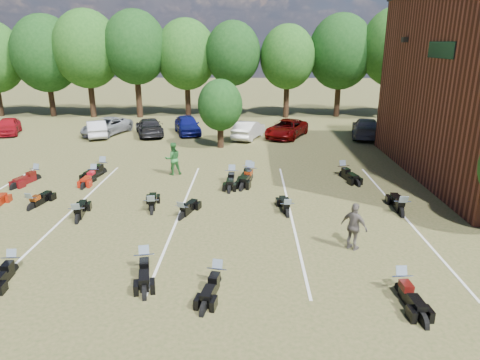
{
  "coord_description": "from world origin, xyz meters",
  "views": [
    {
      "loc": [
        0.14,
        -15.07,
        7.35
      ],
      "look_at": [
        -0.31,
        4.0,
        1.2
      ],
      "focal_mm": 32.0,
      "sensor_mm": 36.0,
      "label": 1
    }
  ],
  "objects_px": {
    "person_grey": "(354,227)",
    "car_0": "(8,126)",
    "motorcycle_3": "(217,284)",
    "car_4": "(187,125)",
    "motorcycle_14": "(37,180)",
    "person_green": "(173,159)"
  },
  "relations": [
    {
      "from": "person_grey",
      "to": "car_0",
      "type": "bearing_deg",
      "value": 3.98
    },
    {
      "from": "car_0",
      "to": "person_grey",
      "type": "distance_m",
      "value": 31.54
    },
    {
      "from": "person_grey",
      "to": "motorcycle_3",
      "type": "relative_size",
      "value": 0.88
    },
    {
      "from": "car_0",
      "to": "motorcycle_3",
      "type": "height_order",
      "value": "car_0"
    },
    {
      "from": "car_4",
      "to": "motorcycle_3",
      "type": "distance_m",
      "value": 23.88
    },
    {
      "from": "car_0",
      "to": "motorcycle_14",
      "type": "xyz_separation_m",
      "value": [
        8.23,
        -12.3,
        -0.69
      ]
    },
    {
      "from": "car_0",
      "to": "person_grey",
      "type": "relative_size",
      "value": 2.23
    },
    {
      "from": "motorcycle_14",
      "to": "person_grey",
      "type": "bearing_deg",
      "value": -11.98
    },
    {
      "from": "car_4",
      "to": "person_grey",
      "type": "distance_m",
      "value": 22.81
    },
    {
      "from": "person_grey",
      "to": "motorcycle_3",
      "type": "bearing_deg",
      "value": 72.1
    },
    {
      "from": "car_0",
      "to": "motorcycle_14",
      "type": "bearing_deg",
      "value": -76.1
    },
    {
      "from": "car_0",
      "to": "person_grey",
      "type": "xyz_separation_m",
      "value": [
        24.06,
        -20.39,
        0.22
      ]
    },
    {
      "from": "person_grey",
      "to": "motorcycle_14",
      "type": "height_order",
      "value": "person_grey"
    },
    {
      "from": "car_0",
      "to": "car_4",
      "type": "height_order",
      "value": "car_4"
    },
    {
      "from": "car_0",
      "to": "motorcycle_14",
      "type": "height_order",
      "value": "car_0"
    },
    {
      "from": "car_0",
      "to": "person_green",
      "type": "height_order",
      "value": "person_green"
    },
    {
      "from": "person_green",
      "to": "motorcycle_3",
      "type": "relative_size",
      "value": 0.92
    },
    {
      "from": "motorcycle_14",
      "to": "person_green",
      "type": "bearing_deg",
      "value": 24.13
    },
    {
      "from": "person_grey",
      "to": "car_4",
      "type": "bearing_deg",
      "value": -22.21
    },
    {
      "from": "person_grey",
      "to": "motorcycle_14",
      "type": "xyz_separation_m",
      "value": [
        -15.83,
        8.08,
        -0.91
      ]
    },
    {
      "from": "car_4",
      "to": "car_0",
      "type": "bearing_deg",
      "value": 165.15
    },
    {
      "from": "car_4",
      "to": "motorcycle_3",
      "type": "relative_size",
      "value": 2.19
    }
  ]
}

